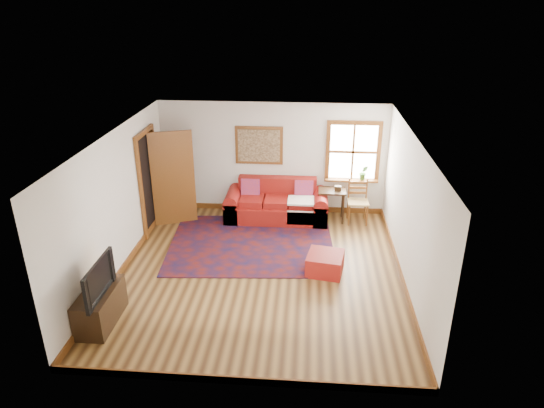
# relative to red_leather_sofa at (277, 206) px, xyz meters

# --- Properties ---
(ground) EXTENTS (5.50, 5.50, 0.00)m
(ground) POSITION_rel_red_leather_sofa_xyz_m (-0.13, -2.32, -0.29)
(ground) COLOR #472B13
(ground) RESTS_ON ground
(room_envelope) EXTENTS (5.04, 5.54, 2.52)m
(room_envelope) POSITION_rel_red_leather_sofa_xyz_m (-0.13, -2.30, 1.36)
(room_envelope) COLOR silver
(room_envelope) RESTS_ON ground
(window) EXTENTS (1.18, 0.20, 1.38)m
(window) POSITION_rel_red_leather_sofa_xyz_m (1.65, 0.39, 1.02)
(window) COLOR white
(window) RESTS_ON ground
(doorway) EXTENTS (0.89, 1.08, 2.14)m
(doorway) POSITION_rel_red_leather_sofa_xyz_m (-2.33, -0.53, 0.78)
(doorway) COLOR black
(doorway) RESTS_ON ground
(framed_artwork) EXTENTS (1.05, 0.07, 0.85)m
(framed_artwork) POSITION_rel_red_leather_sofa_xyz_m (-0.43, 0.40, 1.26)
(framed_artwork) COLOR brown
(framed_artwork) RESTS_ON ground
(persian_rug) EXTENTS (3.40, 2.80, 0.02)m
(persian_rug) POSITION_rel_red_leather_sofa_xyz_m (-0.42, -1.26, -0.28)
(persian_rug) COLOR #56120C
(persian_rug) RESTS_ON ground
(red_leather_sofa) EXTENTS (2.23, 0.92, 0.87)m
(red_leather_sofa) POSITION_rel_red_leather_sofa_xyz_m (0.00, 0.00, 0.00)
(red_leather_sofa) COLOR maroon
(red_leather_sofa) RESTS_ON ground
(red_ottoman) EXTENTS (0.72, 0.72, 0.35)m
(red_ottoman) POSITION_rel_red_leather_sofa_xyz_m (1.02, -2.21, -0.11)
(red_ottoman) COLOR maroon
(red_ottoman) RESTS_ON ground
(side_table) EXTENTS (0.59, 0.44, 0.71)m
(side_table) POSITION_rel_red_leather_sofa_xyz_m (1.20, 0.00, 0.29)
(side_table) COLOR #301E10
(side_table) RESTS_ON ground
(ladder_back_chair) EXTENTS (0.45, 0.43, 0.95)m
(ladder_back_chair) POSITION_rel_red_leather_sofa_xyz_m (1.76, -0.01, 0.22)
(ladder_back_chair) COLOR tan
(ladder_back_chair) RESTS_ON ground
(media_cabinet) EXTENTS (0.45, 1.00, 0.55)m
(media_cabinet) POSITION_rel_red_leather_sofa_xyz_m (-2.39, -3.94, -0.01)
(media_cabinet) COLOR #301E10
(media_cabinet) RESTS_ON ground
(television) EXTENTS (0.13, 0.97, 0.56)m
(television) POSITION_rel_red_leather_sofa_xyz_m (-2.37, -4.06, 0.54)
(television) COLOR black
(television) RESTS_ON media_cabinet
(candle_hurricane) EXTENTS (0.12, 0.12, 0.18)m
(candle_hurricane) POSITION_rel_red_leather_sofa_xyz_m (-2.34, -3.55, 0.35)
(candle_hurricane) COLOR silver
(candle_hurricane) RESTS_ON media_cabinet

